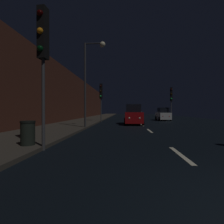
{
  "coord_description": "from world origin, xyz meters",
  "views": [
    {
      "loc": [
        -1.89,
        -2.67,
        1.48
      ],
      "look_at": [
        -3.24,
        16.66,
        1.3
      ],
      "focal_mm": 26.76,
      "sensor_mm": 36.0,
      "label": 1
    }
  ],
  "objects": [
    {
      "name": "traffic_light_near_left",
      "position": [
        -4.85,
        3.28,
        3.87
      ],
      "size": [
        0.34,
        0.47,
        5.28
      ],
      "rotation": [
        0.0,
        0.0,
        -1.67
      ],
      "color": "#38383A",
      "rests_on": "ground"
    },
    {
      "name": "sidewalk_left",
      "position": [
        -7.05,
        24.5,
        0.07
      ],
      "size": [
        4.4,
        84.0,
        0.15
      ],
      "primitive_type": "cube",
      "color": "#38332B",
      "rests_on": "ground"
    },
    {
      "name": "ground",
      "position": [
        0.0,
        24.5,
        -0.01
      ],
      "size": [
        26.5,
        84.0,
        0.02
      ],
      "primitive_type": "cube",
      "color": "black"
    },
    {
      "name": "building_facade_left",
      "position": [
        -9.65,
        21.0,
        3.46
      ],
      "size": [
        0.8,
        63.0,
        6.92
      ],
      "primitive_type": "cube",
      "color": "#472319",
      "rests_on": "ground"
    },
    {
      "name": "streetlamp_overhead",
      "position": [
        -4.48,
        10.43,
        4.61
      ],
      "size": [
        1.7,
        0.44,
        6.91
      ],
      "color": "#2D2D30",
      "rests_on": "ground"
    },
    {
      "name": "traffic_light_far_left",
      "position": [
        -4.75,
        18.32,
        3.54
      ],
      "size": [
        0.36,
        0.48,
        4.88
      ],
      "rotation": [
        0.0,
        0.0,
        -1.73
      ],
      "color": "#38383A",
      "rests_on": "ground"
    },
    {
      "name": "lane_centerline",
      "position": [
        0.0,
        9.01,
        0.01
      ],
      "size": [
        0.16,
        13.62,
        0.01
      ],
      "color": "beige",
      "rests_on": "ground"
    },
    {
      "name": "car_parked_right_far",
      "position": [
        3.95,
        22.53,
        0.87
      ],
      "size": [
        1.74,
        3.76,
        1.89
      ],
      "rotation": [
        0.0,
        0.0,
        1.57
      ],
      "color": "silver",
      "rests_on": "ground"
    },
    {
      "name": "car_distant_taillights",
      "position": [
        1.4,
        37.29,
        0.88
      ],
      "size": [
        1.77,
        3.83,
        1.93
      ],
      "rotation": [
        0.0,
        0.0,
        1.57
      ],
      "color": "#A5A8AD",
      "rests_on": "ground"
    },
    {
      "name": "car_approaching_headlights",
      "position": [
        -0.87,
        15.23,
        0.97
      ],
      "size": [
        1.94,
        4.21,
        2.12
      ],
      "rotation": [
        0.0,
        0.0,
        -1.57
      ],
      "color": "maroon",
      "rests_on": "ground"
    },
    {
      "name": "trash_bin_curbside",
      "position": [
        -5.56,
        3.48,
        0.62
      ],
      "size": [
        0.55,
        0.55,
        0.93
      ],
      "color": "black",
      "rests_on": "sidewalk_left"
    },
    {
      "name": "traffic_light_far_right",
      "position": [
        4.75,
        21.12,
        3.41
      ],
      "size": [
        0.37,
        0.48,
        4.71
      ],
      "rotation": [
        0.0,
        0.0,
        -1.79
      ],
      "color": "#38383A",
      "rests_on": "ground"
    }
  ]
}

